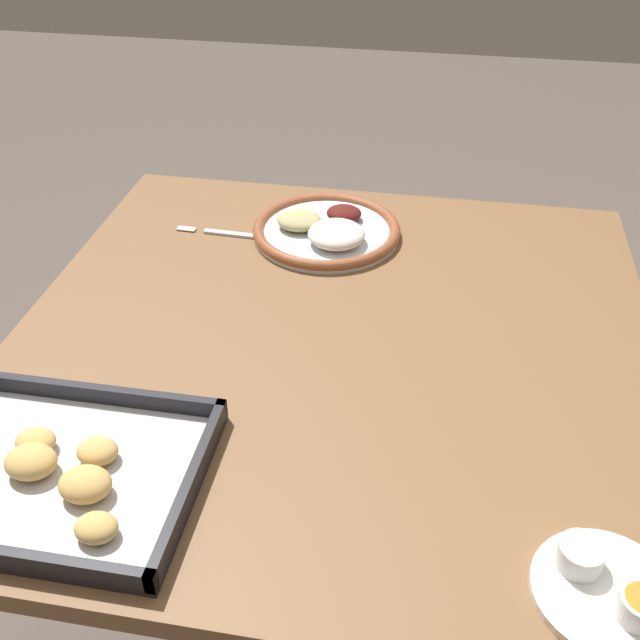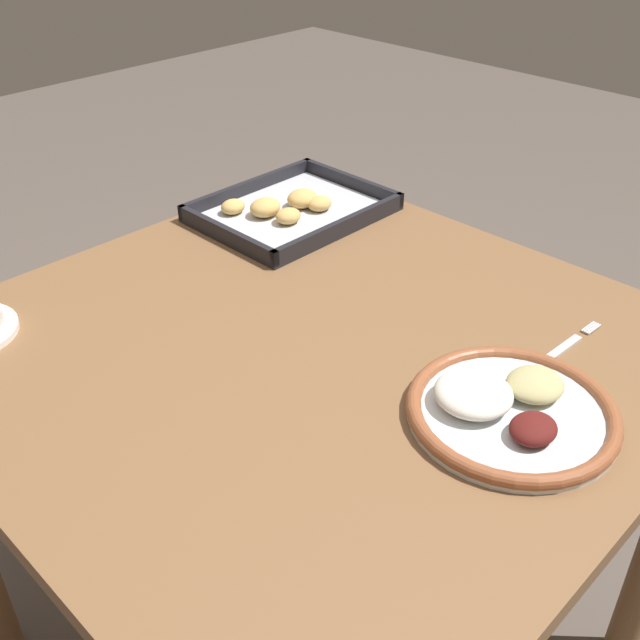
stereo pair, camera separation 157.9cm
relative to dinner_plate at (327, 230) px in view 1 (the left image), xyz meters
name	(u,v)px [view 1 (the left image)]	position (x,y,z in m)	size (l,w,h in m)	color
ground_plane	(328,625)	(-0.06, 0.29, -0.77)	(8.00, 8.00, 0.00)	#564C44
dining_table	(331,397)	(-0.06, 0.29, -0.13)	(0.95, 0.97, 0.76)	brown
dinner_plate	(327,230)	(0.00, 0.00, 0.00)	(0.27, 0.27, 0.05)	silver
fork	(237,235)	(0.16, 0.03, -0.01)	(0.21, 0.02, 0.00)	silver
saucer_plate	(607,587)	(-0.40, 0.67, 0.00)	(0.15, 0.15, 0.04)	white
baking_tray	(59,472)	(0.21, 0.62, 0.00)	(0.34, 0.27, 0.04)	black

